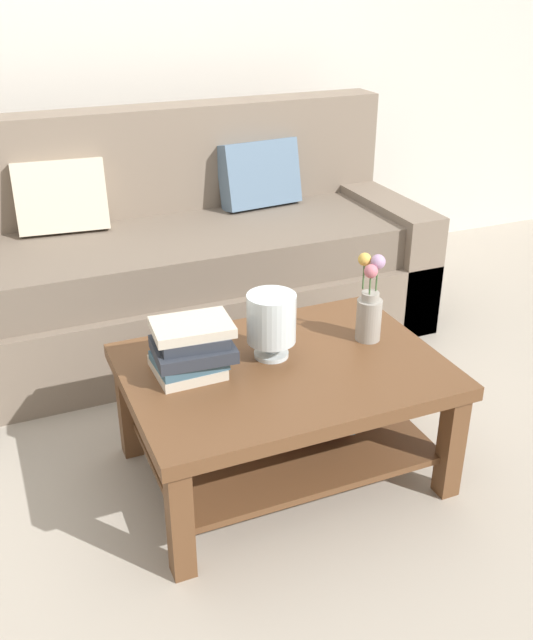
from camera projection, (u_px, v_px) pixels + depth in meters
name	position (u px, v px, depth m)	size (l,w,h in m)	color
ground_plane	(264.00, 420.00, 2.91)	(10.00, 10.00, 0.00)	#ADA393
back_wall	(139.00, 32.00, 3.66)	(6.40, 0.12, 2.70)	beige
couch	(183.00, 263.00, 3.46)	(2.29, 0.90, 1.06)	#7A6B5B
coffee_table	(285.00, 396.00, 2.48)	(1.07, 0.77, 0.45)	brown
book_stack_main	(191.00, 348.00, 2.34)	(0.27, 0.23, 0.18)	beige
glass_hurricane_vase	(271.00, 320.00, 2.41)	(0.17, 0.17, 0.23)	silver
flower_pitcher	(369.00, 307.00, 2.53)	(0.10, 0.11, 0.32)	#9E998E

